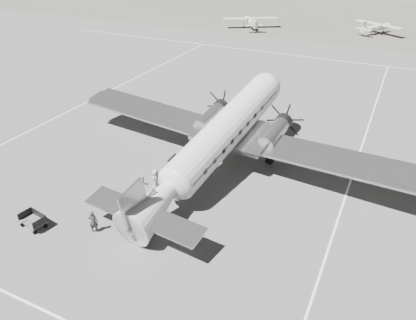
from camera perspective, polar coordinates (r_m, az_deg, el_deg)
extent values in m
plane|color=slate|center=(32.03, -3.76, -3.05)|extent=(260.00, 260.00, 0.00)
cube|color=white|center=(23.86, -21.33, -19.46)|extent=(60.00, 0.15, 0.01)
cube|color=white|center=(29.05, 17.65, -8.49)|extent=(0.15, 80.00, 0.01)
cube|color=white|center=(49.03, -16.69, 7.78)|extent=(0.15, 60.00, 0.01)
cube|color=white|center=(67.00, 13.61, 13.95)|extent=(90.00, 0.15, 0.01)
cube|color=#5C5A4E|center=(120.31, 20.27, 19.77)|extent=(260.00, 90.00, 0.01)
imported|color=#303030|center=(27.59, -15.84, -8.33)|extent=(0.70, 0.61, 1.63)
imported|color=silver|center=(29.95, -9.09, -3.76)|extent=(1.03, 1.15, 1.94)
imported|color=#AAA9A7|center=(30.90, -7.41, -2.74)|extent=(0.59, 0.86, 1.69)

